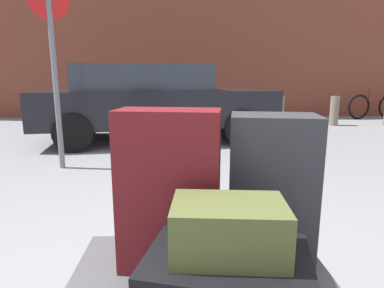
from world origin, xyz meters
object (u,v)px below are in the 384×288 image
bollard_kerb_mid (334,111)px  bicycle_leaning (374,106)px  parked_car (154,101)px  suitcase_maroon_center (169,191)px  suitcase_black_front_right (227,286)px  suitcase_charcoal_front_left (271,188)px  duffel_bag_olive_topmost_pile (229,229)px  bollard_kerb_near (280,111)px  no_parking_sign (53,55)px

bollard_kerb_mid → bicycle_leaning: bearing=35.4°
parked_car → bicycle_leaning: (6.21, 3.06, -0.39)m
bollard_kerb_mid → suitcase_maroon_center: bearing=-120.7°
parked_car → bicycle_leaning: 6.94m
suitcase_black_front_right → bicycle_leaning: 9.96m
suitcase_charcoal_front_left → suitcase_maroon_center: 0.48m
suitcase_charcoal_front_left → duffel_bag_olive_topmost_pile: bearing=-112.4°
parked_car → bollard_kerb_near: parked_car is taller
duffel_bag_olive_topmost_pile → no_parking_sign: size_ratio=0.16×
duffel_bag_olive_topmost_pile → parked_car: parked_car is taller
parked_car → bicycle_leaning: parked_car is taller
parked_car → no_parking_sign: 2.37m
bollard_kerb_mid → no_parking_sign: no_parking_sign is taller
suitcase_charcoal_front_left → parked_car: bearing=111.2°
suitcase_charcoal_front_left → bicycle_leaning: suitcase_charcoal_front_left is taller
parked_car → bollard_kerb_near: (3.00, 1.77, -0.39)m
suitcase_maroon_center → duffel_bag_olive_topmost_pile: bearing=-48.7°
duffel_bag_olive_topmost_pile → parked_car: bearing=102.3°
suitcase_black_front_right → bollard_kerb_mid: size_ratio=0.76×
parked_car → no_parking_sign: (-1.08, -1.99, 0.71)m
no_parking_sign → parked_car: bearing=61.5°
suitcase_maroon_center → bollard_kerb_mid: size_ratio=0.97×
suitcase_black_front_right → duffel_bag_olive_topmost_pile: size_ratio=1.46×
suitcase_charcoal_front_left → bicycle_leaning: size_ratio=0.39×
suitcase_black_front_right → duffel_bag_olive_topmost_pile: duffel_bag_olive_topmost_pile is taller
suitcase_black_front_right → suitcase_charcoal_front_left: size_ratio=0.82×
suitcase_black_front_right → bollard_kerb_near: bearing=85.7°
bollard_kerb_near → parked_car: bearing=-149.4°
suitcase_maroon_center → no_parking_sign: no_parking_sign is taller
bollard_kerb_mid → duffel_bag_olive_topmost_pile: bearing=-118.1°
duffel_bag_olive_topmost_pile → suitcase_maroon_center: bearing=127.2°
bollard_kerb_near → bicycle_leaning: bearing=21.8°
bollard_kerb_mid → no_parking_sign: 6.74m
suitcase_maroon_center → bollard_kerb_near: 7.13m
bollard_kerb_near → duffel_bag_olive_topmost_pile: bearing=-108.5°
bollard_kerb_near → no_parking_sign: (-4.08, -3.76, 1.10)m
no_parking_sign → suitcase_charcoal_front_left: bearing=-54.5°
no_parking_sign → suitcase_black_front_right: bearing=-61.6°
suitcase_charcoal_front_left → bollard_kerb_near: size_ratio=0.93×
bollard_kerb_near → no_parking_sign: no_parking_sign is taller
suitcase_charcoal_front_left → bicycle_leaning: bearing=66.4°
bollard_kerb_near → bollard_kerb_mid: same height
suitcase_charcoal_front_left → parked_car: (-0.93, 4.81, 0.08)m
suitcase_maroon_center → suitcase_charcoal_front_left: bearing=17.9°
duffel_bag_olive_topmost_pile → bollard_kerb_mid: bearing=66.9°
suitcase_charcoal_front_left → bicycle_leaning: 9.48m
bollard_kerb_near → no_parking_sign: size_ratio=0.31×
suitcase_charcoal_front_left → no_parking_sign: bearing=135.8°
suitcase_charcoal_front_left → no_parking_sign: (-2.01, 2.82, 0.79)m
bicycle_leaning → no_parking_sign: size_ratio=0.73×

